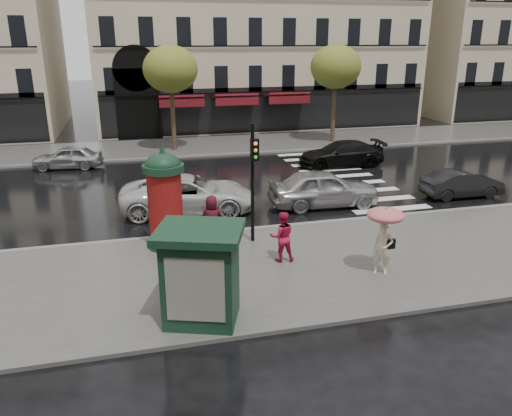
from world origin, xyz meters
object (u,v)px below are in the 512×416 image
object	(u,v)px
traffic_light	(253,172)
car_white	(189,194)
woman_umbrella	(384,230)
morris_column	(165,197)
man_burgundy	(212,220)
car_darkgrey	(462,184)
car_far_silver	(68,157)
newsstand	(201,274)
car_black	(341,154)
car_silver	(324,188)
woman_red	(282,236)

from	to	relation	value
traffic_light	car_white	size ratio (longest dim) A/B	0.75
woman_umbrella	morris_column	size ratio (longest dim) A/B	0.58
man_burgundy	car_darkgrey	world-z (taller)	man_burgundy
car_far_silver	newsstand	bearing A→B (deg)	22.32
newsstand	car_far_silver	distance (m)	18.69
traffic_light	car_black	xyz separation A→B (m)	(7.72, 10.04, -1.96)
traffic_light	car_silver	world-z (taller)	traffic_light
woman_umbrella	newsstand	distance (m)	5.89
man_burgundy	car_darkgrey	distance (m)	12.55
newsstand	car_black	size ratio (longest dim) A/B	0.52
morris_column	car_white	size ratio (longest dim) A/B	0.66
woman_umbrella	car_far_silver	size ratio (longest dim) A/B	0.57
morris_column	car_silver	xyz separation A→B (m)	(7.03, 3.10, -1.10)
woman_red	car_darkgrey	world-z (taller)	woman_red
car_silver	woman_umbrella	bearing A→B (deg)	175.34
traffic_light	car_silver	size ratio (longest dim) A/B	0.88
man_burgundy	traffic_light	bearing A→B (deg)	-179.29
morris_column	car_black	xyz separation A→B (m)	(10.73, 9.69, -1.20)
woman_umbrella	morris_column	world-z (taller)	morris_column
morris_column	car_silver	world-z (taller)	morris_column
traffic_light	car_darkgrey	world-z (taller)	traffic_light
car_white	car_darkgrey	bearing A→B (deg)	-87.29
man_burgundy	morris_column	bearing A→B (deg)	4.18
woman_red	man_burgundy	world-z (taller)	man_burgundy
traffic_light	car_black	size ratio (longest dim) A/B	0.86
car_white	man_burgundy	bearing A→B (deg)	-167.66
man_burgundy	morris_column	xyz separation A→B (m)	(-1.57, 0.14, 0.92)
woman_red	car_white	xyz separation A→B (m)	(-2.30, 5.88, -0.18)
morris_column	traffic_light	size ratio (longest dim) A/B	0.89
morris_column	car_far_silver	distance (m)	13.74
woman_red	car_far_silver	xyz separation A→B (m)	(-8.00, 15.06, -0.31)
newsstand	woman_red	bearing A→B (deg)	44.00
woman_red	car_far_silver	size ratio (longest dim) A/B	0.44
morris_column	car_far_silver	size ratio (longest dim) A/B	0.99
woman_umbrella	car_silver	xyz separation A→B (m)	(0.82, 6.89, -0.74)
woman_umbrella	newsstand	bearing A→B (deg)	-167.40
woman_umbrella	car_darkgrey	bearing A→B (deg)	41.00
woman_umbrella	newsstand	world-z (taller)	newsstand
car_far_silver	car_black	bearing A→B (deg)	84.92
car_silver	car_white	world-z (taller)	car_silver
man_burgundy	car_silver	size ratio (longest dim) A/B	0.37
woman_red	car_black	world-z (taller)	woman_red
newsstand	car_darkgrey	xyz separation A→B (m)	(13.30, 7.85, -0.79)
morris_column	car_far_silver	bearing A→B (deg)	109.14
car_silver	car_white	distance (m)	5.86
woman_umbrella	car_black	world-z (taller)	woman_umbrella
woman_red	newsstand	distance (m)	4.26
woman_red	car_black	size ratio (longest dim) A/B	0.34
man_burgundy	car_darkgrey	xyz separation A→B (m)	(12.20, 2.91, -0.37)
traffic_light	car_white	xyz separation A→B (m)	(-1.79, 4.10, -1.89)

